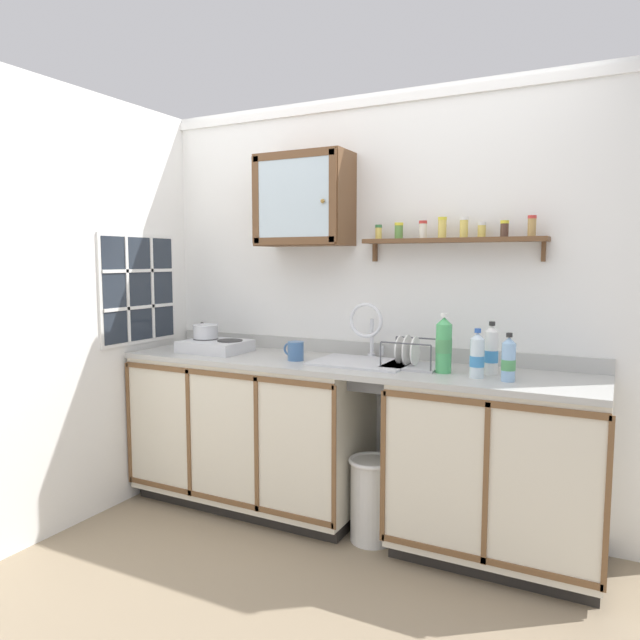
# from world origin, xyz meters

# --- Properties ---
(floor) EXTENTS (5.68, 5.68, 0.00)m
(floor) POSITION_xyz_m (0.00, 0.00, 0.00)
(floor) COLOR gray
(floor) RESTS_ON ground
(back_wall) EXTENTS (3.28, 0.07, 2.42)m
(back_wall) POSITION_xyz_m (0.00, 0.76, 1.22)
(back_wall) COLOR white
(back_wall) RESTS_ON ground
(side_wall_left) EXTENTS (0.05, 3.53, 2.42)m
(side_wall_left) POSITION_xyz_m (-1.37, -0.23, 1.21)
(side_wall_left) COLOR white
(side_wall_left) RESTS_ON ground
(lower_cabinet_run) EXTENTS (1.42, 0.58, 0.89)m
(lower_cabinet_run) POSITION_xyz_m (-0.62, 0.45, 0.45)
(lower_cabinet_run) COLOR black
(lower_cabinet_run) RESTS_ON ground
(lower_cabinet_run_right) EXTENTS (1.00, 0.58, 0.89)m
(lower_cabinet_run_right) POSITION_xyz_m (0.83, 0.45, 0.45)
(lower_cabinet_run_right) COLOR black
(lower_cabinet_run_right) RESTS_ON ground
(countertop) EXTENTS (2.64, 0.61, 0.03)m
(countertop) POSITION_xyz_m (0.00, 0.44, 0.91)
(countertop) COLOR #B2B2AD
(countertop) RESTS_ON lower_cabinet_run
(backsplash) EXTENTS (2.64, 0.02, 0.08)m
(backsplash) POSITION_xyz_m (0.00, 0.72, 0.96)
(backsplash) COLOR #B2B2AD
(backsplash) RESTS_ON countertop
(sink) EXTENTS (0.52, 0.42, 0.44)m
(sink) POSITION_xyz_m (0.09, 0.49, 0.91)
(sink) COLOR silver
(sink) RESTS_ON countertop
(hot_plate_stove) EXTENTS (0.38, 0.31, 0.08)m
(hot_plate_stove) POSITION_xyz_m (-0.86, 0.43, 0.96)
(hot_plate_stove) COLOR silver
(hot_plate_stove) RESTS_ON countertop
(saucepan) EXTENTS (0.24, 0.24, 0.09)m
(saucepan) POSITION_xyz_m (-0.96, 0.46, 1.04)
(saucepan) COLOR silver
(saucepan) RESTS_ON hot_plate_stove
(bottle_opaque_white_0) EXTENTS (0.07, 0.07, 0.26)m
(bottle_opaque_white_0) POSITION_xyz_m (0.78, 0.48, 1.04)
(bottle_opaque_white_0) COLOR white
(bottle_opaque_white_0) RESTS_ON countertop
(bottle_soda_green_1) EXTENTS (0.08, 0.08, 0.30)m
(bottle_soda_green_1) POSITION_xyz_m (0.56, 0.41, 1.06)
(bottle_soda_green_1) COLOR #4CB266
(bottle_soda_green_1) RESTS_ON countertop
(bottle_water_clear_2) EXTENTS (0.07, 0.07, 0.24)m
(bottle_water_clear_2) POSITION_xyz_m (0.73, 0.36, 1.03)
(bottle_water_clear_2) COLOR silver
(bottle_water_clear_2) RESTS_ON countertop
(bottle_water_blue_3) EXTENTS (0.07, 0.07, 0.23)m
(bottle_water_blue_3) POSITION_xyz_m (0.88, 0.34, 1.02)
(bottle_water_blue_3) COLOR #8CB7E0
(bottle_water_blue_3) RESTS_ON countertop
(dish_rack) EXTENTS (0.29, 0.25, 0.17)m
(dish_rack) POSITION_xyz_m (0.36, 0.48, 0.96)
(dish_rack) COLOR #B2B2B7
(dish_rack) RESTS_ON countertop
(mug) EXTENTS (0.13, 0.09, 0.11)m
(mug) POSITION_xyz_m (-0.28, 0.39, 0.98)
(mug) COLOR #3F6699
(mug) RESTS_ON countertop
(wall_cabinet) EXTENTS (0.55, 0.28, 0.53)m
(wall_cabinet) POSITION_xyz_m (-0.34, 0.60, 1.83)
(wall_cabinet) COLOR brown
(spice_shelf) EXTENTS (0.97, 0.14, 0.23)m
(spice_shelf) POSITION_xyz_m (0.52, 0.66, 1.60)
(spice_shelf) COLOR brown
(window) EXTENTS (0.03, 0.63, 0.68)m
(window) POSITION_xyz_m (-1.34, 0.29, 1.30)
(window) COLOR #262D38
(trash_bin) EXTENTS (0.25, 0.25, 0.45)m
(trash_bin) POSITION_xyz_m (0.21, 0.34, 0.23)
(trash_bin) COLOR silver
(trash_bin) RESTS_ON ground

